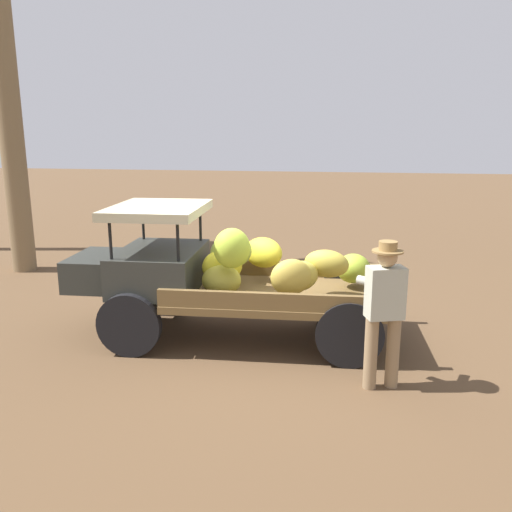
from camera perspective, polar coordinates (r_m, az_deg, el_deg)
name	(u,v)px	position (r m, az deg, el deg)	size (l,w,h in m)	color
ground_plane	(236,334)	(7.78, -2.16, -8.31)	(60.00, 60.00, 0.00)	brown
truck	(216,275)	(7.42, -4.29, -2.06)	(4.53, 1.88, 1.86)	#2E302B
farmer	(384,306)	(6.10, 13.51, -5.21)	(0.55, 0.50, 1.70)	#8F7452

